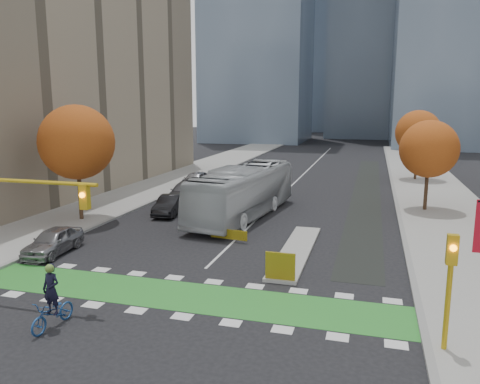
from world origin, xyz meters
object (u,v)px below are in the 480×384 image
Objects in this scene: parked_car_b at (170,205)px; parked_car_d at (229,175)px; tree_east_far at (418,133)px; parked_car_c at (185,192)px; parked_car_e at (196,180)px; cyclist at (53,307)px; hazard_board at (280,266)px; tree_west at (77,142)px; tree_east_near at (429,149)px; parked_car_a at (53,241)px; traffic_signal_east at (450,275)px; bus at (244,192)px.

parked_car_b is 0.87× the size of parked_car_d.
tree_east_far is 29.90m from parked_car_b.
parked_car_e reaches higher than parked_car_c.
cyclist is at bearing -88.52° from parked_car_d.
hazard_board is 0.17× the size of tree_west.
parked_car_d is at bearing 100.73° from cyclist.
tree_east_near is 1.31× the size of parked_car_c.
traffic_signal_east is at bearing -20.05° from parked_car_a.
traffic_signal_east is at bearing -93.81° from tree_east_near.
parked_car_e is at bearing -152.47° from tree_east_far.
parked_car_c reaches higher than parked_car_a.
tree_east_far is 1.87× the size of traffic_signal_east.
parked_car_a is at bearing -86.22° from parked_car_e.
parked_car_d is at bearing 118.55° from bus.
tree_west is (-16.00, 7.80, 4.82)m from hazard_board.
traffic_signal_east is (6.50, -4.71, 1.93)m from hazard_board.
parked_car_e is at bearing 105.49° from cyclist.
parked_car_b is (2.28, 10.55, 0.00)m from parked_car_a.
tree_east_far is 38.64m from traffic_signal_east.
parked_car_b is at bearing -86.07° from parked_car_c.
hazard_board is 19.93m from tree_east_near.
parked_car_e is at bearing 94.68° from parked_car_b.
hazard_board is at bearing -104.12° from tree_east_far.
tree_east_near is at bearing 62.56° from cyclist.
traffic_signal_east reaches higher than parked_car_b.
cyclist is (-15.25, -24.56, -4.04)m from tree_east_near.
parked_car_b is (-17.22, 16.05, -2.01)m from traffic_signal_east.
bus is at bearing -49.10° from parked_car_e.
bus is 5.76m from parked_car_b.
tree_east_far is 25.75m from bus.
tree_west is 3.32× the size of cyclist.
cyclist reaches higher than parked_car_b.
cyclist is 34.56m from parked_car_d.
tree_east_far is 0.56× the size of bus.
tree_east_near is (24.00, 10.00, -0.75)m from tree_west.
parked_car_a is (-19.50, 5.51, -2.01)m from traffic_signal_east.
traffic_signal_east is 0.76× the size of parked_car_c.
parked_car_b is at bearing -74.76° from parked_car_e.
cyclist is 0.46× the size of parked_car_c.
traffic_signal_east is 0.85× the size of parked_car_e.
parked_car_a is 0.84× the size of parked_car_d.
tree_east_far reaches higher than tree_east_near.
parked_car_b is at bearing 73.52° from parked_car_a.
tree_east_near reaches higher than parked_car_d.
tree_east_far is at bearing 65.22° from bus.
tree_east_far is (8.50, 33.80, 4.44)m from hazard_board.
parked_car_a is 10.79m from parked_car_b.
parked_car_a is at bearing -66.80° from tree_west.
parked_car_e is (-1.94, -5.00, 0.12)m from parked_car_d.
hazard_board is 0.10× the size of bus.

